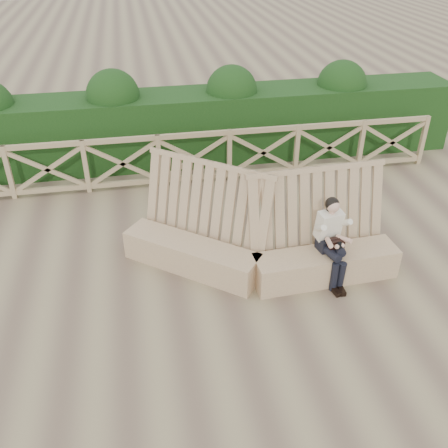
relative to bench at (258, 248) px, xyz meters
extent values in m
plane|color=brown|center=(-0.56, -0.39, -0.40)|extent=(60.00, 60.00, 0.00)
cube|color=#947555|center=(-1.00, 0.24, -0.17)|extent=(2.03, 1.76, 0.47)
cube|color=#947555|center=(-0.83, 0.45, 0.41)|extent=(2.00, 1.72, 1.59)
cube|color=#947555|center=(0.96, -0.38, -0.17)|extent=(2.22, 0.61, 0.47)
cube|color=#947555|center=(0.94, -0.11, 0.41)|extent=(2.22, 0.56, 1.59)
cube|color=black|center=(1.00, -0.29, 0.17)|extent=(0.36, 0.29, 0.20)
cube|color=beige|center=(0.99, -0.25, 0.47)|extent=(0.40, 0.32, 0.47)
sphere|color=tan|center=(1.00, -0.29, 0.81)|extent=(0.22, 0.22, 0.19)
sphere|color=black|center=(0.99, -0.26, 0.83)|extent=(0.24, 0.24, 0.21)
cylinder|color=black|center=(0.96, -0.49, 0.15)|extent=(0.21, 0.43, 0.13)
cylinder|color=black|center=(1.09, -0.45, 0.21)|extent=(0.21, 0.43, 0.15)
cylinder|color=black|center=(0.98, -0.69, -0.17)|extent=(0.13, 0.13, 0.47)
cylinder|color=black|center=(1.09, -0.69, -0.17)|extent=(0.13, 0.13, 0.47)
cube|color=black|center=(1.00, -0.77, -0.36)|extent=(0.12, 0.23, 0.07)
cube|color=black|center=(1.09, -0.77, -0.36)|extent=(0.12, 0.23, 0.07)
cube|color=black|center=(1.05, -0.45, 0.26)|extent=(0.26, 0.18, 0.16)
cube|color=black|center=(1.06, -0.59, 0.31)|extent=(0.08, 0.09, 0.11)
cube|color=#917E54|center=(-0.56, 3.11, 0.65)|extent=(10.10, 0.07, 0.10)
cube|color=#917E54|center=(-0.56, 3.11, -0.28)|extent=(10.10, 0.07, 0.10)
cube|color=black|center=(-0.56, 4.31, 0.35)|extent=(12.00, 1.20, 1.50)
camera|label=1|loc=(-1.67, -6.05, 4.40)|focal=40.00mm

